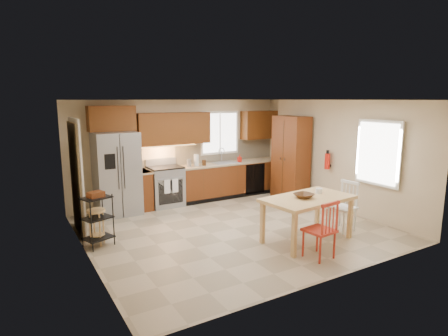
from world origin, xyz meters
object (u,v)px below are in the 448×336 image
range_stove (166,187)px  bar_stool (97,227)px  soap_bottle (240,158)px  table_jar (319,192)px  dining_table (307,219)px  chair_white (342,207)px  fire_extinguisher (327,161)px  chair_red (319,229)px  pantry (291,158)px  refrigerator (117,174)px  utility_cart (97,221)px  table_bowl (304,198)px

range_stove → bar_stool: range_stove is taller
range_stove → soap_bottle: bearing=-2.4°
table_jar → dining_table: bearing=-164.1°
bar_stool → range_stove: bearing=20.6°
dining_table → chair_white: 0.95m
fire_extinguisher → chair_red: size_ratio=0.38×
pantry → refrigerator: bearing=167.4°
chair_red → refrigerator: bearing=112.7°
refrigerator → chair_white: refrigerator is taller
fire_extinguisher → chair_white: size_ratio=0.38×
pantry → utility_cart: bearing=-171.2°
bar_stool → utility_cart: size_ratio=0.69×
refrigerator → utility_cart: bearing=-115.4°
fire_extinguisher → dining_table: size_ratio=0.22×
soap_bottle → pantry: size_ratio=0.09×
dining_table → chair_red: 0.74m
pantry → table_bowl: bearing=-125.9°
chair_red → table_bowl: size_ratio=2.90×
refrigerator → chair_red: size_ratio=1.91×
chair_white → utility_cart: bearing=63.8°
refrigerator → utility_cart: size_ratio=1.98×
utility_cart → chair_red: bearing=-57.5°
range_stove → chair_red: chair_red is taller
range_stove → soap_bottle: soap_bottle is taller
table_bowl → table_jar: (0.46, 0.10, 0.03)m
dining_table → utility_cart: utility_cart is taller
fire_extinguisher → utility_cart: size_ratio=0.39×
pantry → soap_bottle: bearing=136.5°
fire_extinguisher → chair_white: (-0.89, -1.30, -0.62)m
range_stove → chair_red: 4.16m
chair_white → bar_stool: chair_white is taller
table_bowl → bar_stool: table_bowl is taller
refrigerator → table_bowl: 4.10m
range_stove → dining_table: bearing=-68.4°
soap_bottle → dining_table: soap_bottle is taller
soap_bottle → pantry: 1.31m
chair_white → bar_stool: 4.56m
refrigerator → bar_stool: size_ratio=2.86×
fire_extinguisher → table_jar: (-1.48, -1.25, -0.27)m
fire_extinguisher → pantry: bearing=100.8°
pantry → table_bowl: pantry is taller
table_bowl → table_jar: table_jar is taller
pantry → table_jar: bearing=-119.2°
fire_extinguisher → range_stove: bearing=147.4°
dining_table → utility_cart: 3.68m
fire_extinguisher → utility_cart: 5.18m
range_stove → chair_white: chair_white is taller
chair_red → bar_stool: bearing=135.5°
dining_table → bar_stool: bearing=146.8°
range_stove → chair_red: bearing=-76.2°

